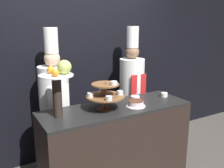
# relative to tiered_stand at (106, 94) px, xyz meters

# --- Properties ---
(wall_back) EXTENTS (10.00, 0.06, 2.80)m
(wall_back) POSITION_rel_tiered_stand_xyz_m (0.15, 0.94, 0.27)
(wall_back) COLOR black
(wall_back) RESTS_ON ground_plane
(buffet_counter) EXTENTS (1.77, 0.60, 0.95)m
(buffet_counter) POSITION_rel_tiered_stand_xyz_m (0.15, 0.02, -0.66)
(buffet_counter) COLOR black
(buffet_counter) RESTS_ON ground_plane
(tiered_stand) EXTENTS (0.43, 0.43, 0.34)m
(tiered_stand) POSITION_rel_tiered_stand_xyz_m (0.00, 0.00, 0.00)
(tiered_stand) COLOR brown
(tiered_stand) RESTS_ON buffet_counter
(fruit_pedestal) EXTENTS (0.34, 0.34, 0.59)m
(fruit_pedestal) POSITION_rel_tiered_stand_xyz_m (-0.50, 0.05, 0.19)
(fruit_pedestal) COLOR #2D231E
(fruit_pedestal) RESTS_ON buffet_counter
(cake_round) EXTENTS (0.23, 0.23, 0.07)m
(cake_round) POSITION_rel_tiered_stand_xyz_m (0.35, -0.07, -0.15)
(cake_round) COLOR white
(cake_round) RESTS_ON buffet_counter
(cup_white) EXTENTS (0.08, 0.08, 0.05)m
(cup_white) POSITION_rel_tiered_stand_xyz_m (0.90, 0.05, -0.15)
(cup_white) COLOR white
(cup_white) RESTS_ON buffet_counter
(serving_bowl_far) EXTENTS (0.11, 0.11, 0.16)m
(serving_bowl_far) POSITION_rel_tiered_stand_xyz_m (0.48, 0.12, -0.15)
(serving_bowl_far) COLOR white
(serving_bowl_far) RESTS_ON buffet_counter
(chef_left) EXTENTS (0.37, 0.37, 1.84)m
(chef_left) POSITION_rel_tiered_stand_xyz_m (-0.41, 0.58, -0.15)
(chef_left) COLOR black
(chef_left) RESTS_ON ground_plane
(chef_center_left) EXTENTS (0.35, 0.35, 1.85)m
(chef_center_left) POSITION_rel_tiered_stand_xyz_m (0.74, 0.58, -0.14)
(chef_center_left) COLOR black
(chef_center_left) RESTS_ON ground_plane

